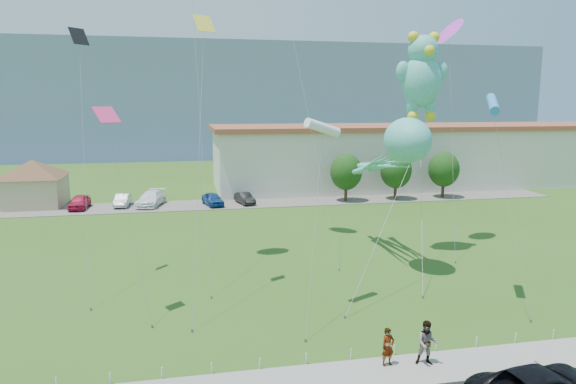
{
  "coord_description": "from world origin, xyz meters",
  "views": [
    {
      "loc": [
        -7.76,
        -21.11,
        10.98
      ],
      "look_at": [
        -1.93,
        8.0,
        5.87
      ],
      "focal_mm": 32.0,
      "sensor_mm": 36.0,
      "label": 1
    }
  ],
  "objects_px": {
    "parked_car_silver": "(122,200)",
    "parked_car_blue": "(213,199)",
    "pedestrian_left": "(388,347)",
    "octopus_kite": "(398,151)",
    "warehouse": "(435,154)",
    "parked_car_red": "(80,202)",
    "teddy_bear_kite": "(422,74)",
    "parked_car_black": "(245,198)",
    "pedestrian_right": "(427,343)",
    "parked_car_white": "(151,198)",
    "pavilion": "(33,179)"
  },
  "relations": [
    {
      "from": "parked_car_red",
      "to": "parked_car_blue",
      "type": "relative_size",
      "value": 1.06
    },
    {
      "from": "pavilion",
      "to": "parked_car_red",
      "type": "relative_size",
      "value": 2.14
    },
    {
      "from": "warehouse",
      "to": "pedestrian_right",
      "type": "xyz_separation_m",
      "value": [
        -24.05,
        -46.48,
        -3.07
      ]
    },
    {
      "from": "pedestrian_right",
      "to": "parked_car_red",
      "type": "relative_size",
      "value": 0.45
    },
    {
      "from": "pedestrian_right",
      "to": "parked_car_blue",
      "type": "xyz_separation_m",
      "value": [
        -6.98,
        36.84,
        -0.31
      ]
    },
    {
      "from": "teddy_bear_kite",
      "to": "parked_car_blue",
      "type": "bearing_deg",
      "value": 123.87
    },
    {
      "from": "warehouse",
      "to": "pedestrian_left",
      "type": "distance_m",
      "value": 52.98
    },
    {
      "from": "parked_car_silver",
      "to": "parked_car_blue",
      "type": "xyz_separation_m",
      "value": [
        9.61,
        -1.5,
        0.03
      ]
    },
    {
      "from": "parked_car_red",
      "to": "octopus_kite",
      "type": "height_order",
      "value": "octopus_kite"
    },
    {
      "from": "warehouse",
      "to": "parked_car_black",
      "type": "bearing_deg",
      "value": -161.13
    },
    {
      "from": "parked_car_blue",
      "to": "octopus_kite",
      "type": "height_order",
      "value": "octopus_kite"
    },
    {
      "from": "parked_car_black",
      "to": "parked_car_silver",
      "type": "bearing_deg",
      "value": 160.46
    },
    {
      "from": "pedestrian_left",
      "to": "parked_car_silver",
      "type": "distance_m",
      "value": 40.91
    },
    {
      "from": "parked_car_silver",
      "to": "octopus_kite",
      "type": "distance_m",
      "value": 33.29
    },
    {
      "from": "parked_car_red",
      "to": "teddy_bear_kite",
      "type": "distance_m",
      "value": 37.37
    },
    {
      "from": "pedestrian_right",
      "to": "parked_car_black",
      "type": "xyz_separation_m",
      "value": [
        -3.45,
        37.08,
        -0.38
      ]
    },
    {
      "from": "parked_car_white",
      "to": "octopus_kite",
      "type": "relative_size",
      "value": 0.39
    },
    {
      "from": "pedestrian_left",
      "to": "parked_car_silver",
      "type": "height_order",
      "value": "pedestrian_left"
    },
    {
      "from": "parked_car_silver",
      "to": "parked_car_white",
      "type": "bearing_deg",
      "value": -3.09
    },
    {
      "from": "warehouse",
      "to": "parked_car_white",
      "type": "distance_m",
      "value": 38.68
    },
    {
      "from": "pedestrian_left",
      "to": "octopus_kite",
      "type": "distance_m",
      "value": 15.89
    },
    {
      "from": "parked_car_red",
      "to": "parked_car_black",
      "type": "height_order",
      "value": "parked_car_red"
    },
    {
      "from": "octopus_kite",
      "to": "teddy_bear_kite",
      "type": "bearing_deg",
      "value": 44.33
    },
    {
      "from": "warehouse",
      "to": "parked_car_silver",
      "type": "distance_m",
      "value": 41.58
    },
    {
      "from": "parked_car_silver",
      "to": "warehouse",
      "type": "bearing_deg",
      "value": 14.0
    },
    {
      "from": "warehouse",
      "to": "parked_car_blue",
      "type": "height_order",
      "value": "warehouse"
    },
    {
      "from": "warehouse",
      "to": "parked_car_blue",
      "type": "xyz_separation_m",
      "value": [
        -31.03,
        -9.64,
        -3.37
      ]
    },
    {
      "from": "octopus_kite",
      "to": "warehouse",
      "type": "bearing_deg",
      "value": 59.03
    },
    {
      "from": "parked_car_blue",
      "to": "octopus_kite",
      "type": "bearing_deg",
      "value": -79.09
    },
    {
      "from": "parked_car_white",
      "to": "parked_car_blue",
      "type": "distance_m",
      "value": 6.69
    },
    {
      "from": "parked_car_red",
      "to": "parked_car_silver",
      "type": "height_order",
      "value": "parked_car_red"
    },
    {
      "from": "pedestrian_left",
      "to": "parked_car_red",
      "type": "xyz_separation_m",
      "value": [
        -19.22,
        37.53,
        -0.13
      ]
    },
    {
      "from": "octopus_kite",
      "to": "pavilion",
      "type": "bearing_deg",
      "value": 137.92
    },
    {
      "from": "parked_car_black",
      "to": "pedestrian_left",
      "type": "bearing_deg",
      "value": -101.22
    },
    {
      "from": "pedestrian_left",
      "to": "parked_car_black",
      "type": "height_order",
      "value": "pedestrian_left"
    },
    {
      "from": "parked_car_red",
      "to": "parked_car_silver",
      "type": "distance_m",
      "value": 4.31
    },
    {
      "from": "pavilion",
      "to": "pedestrian_left",
      "type": "distance_m",
      "value": 47.04
    },
    {
      "from": "parked_car_red",
      "to": "octopus_kite",
      "type": "xyz_separation_m",
      "value": [
        25.01,
        -24.47,
        7.1
      ]
    },
    {
      "from": "warehouse",
      "to": "parked_car_black",
      "type": "distance_m",
      "value": 29.27
    },
    {
      "from": "pedestrian_left",
      "to": "pedestrian_right",
      "type": "bearing_deg",
      "value": -21.22
    },
    {
      "from": "parked_car_black",
      "to": "teddy_bear_kite",
      "type": "relative_size",
      "value": 0.23
    },
    {
      "from": "warehouse",
      "to": "parked_car_silver",
      "type": "xyz_separation_m",
      "value": [
        -40.64,
        -8.14,
        -3.41
      ]
    },
    {
      "from": "parked_car_red",
      "to": "parked_car_silver",
      "type": "relative_size",
      "value": 1.07
    },
    {
      "from": "parked_car_blue",
      "to": "warehouse",
      "type": "bearing_deg",
      "value": 2.87
    },
    {
      "from": "pedestrian_right",
      "to": "parked_car_white",
      "type": "distance_m",
      "value": 40.38
    },
    {
      "from": "parked_car_white",
      "to": "pedestrian_left",
      "type": "bearing_deg",
      "value": -59.03
    },
    {
      "from": "pedestrian_right",
      "to": "parked_car_red",
      "type": "bearing_deg",
      "value": 136.51
    },
    {
      "from": "parked_car_silver",
      "to": "teddy_bear_kite",
      "type": "xyz_separation_m",
      "value": [
        23.55,
        -22.28,
        12.33
      ]
    },
    {
      "from": "warehouse",
      "to": "parked_car_red",
      "type": "distance_m",
      "value": 45.87
    },
    {
      "from": "pavilion",
      "to": "teddy_bear_kite",
      "type": "xyz_separation_m",
      "value": [
        32.92,
        -24.42,
        10.02
      ]
    }
  ]
}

